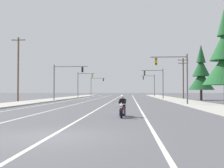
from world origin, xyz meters
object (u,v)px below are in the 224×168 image
traffic_signal_near_left (64,76)px  traffic_signal_far_left (95,83)px  traffic_signal_far_right (151,82)px  traffic_signal_mid_left (83,81)px  utility_pole_left_near (18,68)px  traffic_signal_near_right (177,71)px  traffic_signal_mid_right (157,79)px  utility_pole_right_far (183,77)px  motorcycle_with_rider (122,108)px  conifer_tree_right_verge_far (201,75)px

traffic_signal_near_left → traffic_signal_far_left: bearing=90.2°
traffic_signal_near_left → traffic_signal_far_right: same height
traffic_signal_mid_left → utility_pole_left_near: size_ratio=0.62×
utility_pole_left_near → traffic_signal_far_right: bearing=56.7°
traffic_signal_near_left → traffic_signal_mid_left: same height
traffic_signal_mid_left → traffic_signal_far_right: bearing=32.6°
traffic_signal_near_right → traffic_signal_mid_right: bearing=90.6°
traffic_signal_mid_left → utility_pole_right_far: 23.93m
motorcycle_with_rider → traffic_signal_near_left: size_ratio=0.35×
traffic_signal_near_right → traffic_signal_near_left: size_ratio=1.00×
traffic_signal_near_right → traffic_signal_mid_left: same height
traffic_signal_near_right → utility_pole_right_far: size_ratio=0.74×
traffic_signal_far_left → traffic_signal_near_right: bearing=-73.1°
traffic_signal_far_right → utility_pole_left_near: 42.10m
traffic_signal_near_right → utility_pole_left_near: (-22.92, 7.50, 1.13)m
traffic_signal_mid_left → traffic_signal_far_left: (-0.03, 24.40, 0.05)m
utility_pole_left_near → traffic_signal_near_left: bearing=39.3°
traffic_signal_near_left → conifer_tree_right_verge_far: (24.05, 3.91, 0.46)m
traffic_signal_near_right → motorcycle_with_rider: bearing=-111.6°
traffic_signal_near_right → traffic_signal_mid_right: (-0.21, 22.16, -0.00)m
traffic_signal_mid_right → traffic_signal_mid_left: same height
traffic_signal_mid_left → conifer_tree_right_verge_far: 28.63m
traffic_signal_near_right → conifer_tree_right_verge_far: 17.80m
traffic_signal_far_right → utility_pole_right_far: size_ratio=0.74×
utility_pole_right_far → motorcycle_with_rider: bearing=-106.5°
motorcycle_with_rider → traffic_signal_near_left: traffic_signal_near_left is taller
traffic_signal_near_left → traffic_signal_near_right: bearing=-36.2°
traffic_signal_far_left → utility_pole_left_near: (-5.87, -48.58, 1.10)m
traffic_signal_near_right → conifer_tree_right_verge_far: bearing=66.4°
traffic_signal_far_right → utility_pole_right_far: utility_pole_right_far is taller
traffic_signal_far_left → traffic_signal_near_left: bearing=-89.8°
traffic_signal_near_left → traffic_signal_mid_right: 19.36m
traffic_signal_mid_right → utility_pole_left_near: 27.05m
traffic_signal_near_right → utility_pole_right_far: (5.24, 22.89, 0.48)m
traffic_signal_mid_right → traffic_signal_far_left: (-16.84, 33.92, 0.03)m
utility_pole_left_near → motorcycle_with_rider: bearing=-54.1°
motorcycle_with_rider → utility_pole_right_far: size_ratio=0.26×
conifer_tree_right_verge_far → traffic_signal_near_right: bearing=-113.6°
traffic_signal_far_right → utility_pole_left_near: utility_pole_left_near is taller
utility_pole_right_far → traffic_signal_far_left: bearing=123.9°
motorcycle_with_rider → utility_pole_left_near: utility_pole_left_near is taller
traffic_signal_far_right → traffic_signal_mid_right: bearing=-91.1°
traffic_signal_near_right → traffic_signal_far_right: bearing=89.8°
traffic_signal_near_left → traffic_signal_mid_left: (-0.09, 19.27, -0.11)m
traffic_signal_mid_left → traffic_signal_far_left: same height
traffic_signal_far_right → traffic_signal_far_left: bearing=142.1°
traffic_signal_near_right → traffic_signal_far_right: size_ratio=1.00×
motorcycle_with_rider → traffic_signal_mid_left: size_ratio=0.35×
motorcycle_with_rider → traffic_signal_far_left: 72.59m
traffic_signal_near_left → utility_pole_right_far: size_ratio=0.74×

